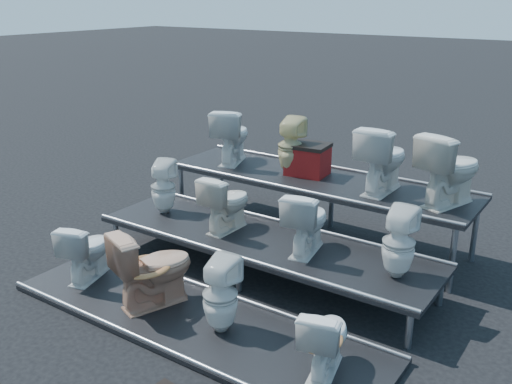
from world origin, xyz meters
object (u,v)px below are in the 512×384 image
Objects in this scene: toilet_6 at (307,221)px; toilet_8 at (232,135)px; toilet_0 at (87,250)px; toilet_9 at (291,146)px; toilet_10 at (383,158)px; toilet_3 at (325,338)px; toilet_11 at (450,169)px; toilet_4 at (163,187)px; toilet_7 at (399,243)px; toilet_1 at (153,267)px; red_crate at (308,161)px; toilet_2 at (220,295)px; toilet_5 at (226,202)px.

toilet_8 is at bearing -43.34° from toilet_6.
toilet_0 is 2.54m from toilet_6.
toilet_10 is (1.31, 0.00, 0.03)m from toilet_9.
toilet_0 is 3.07m from toilet_3.
toilet_11 is (0.82, 0.00, 0.01)m from toilet_10.
toilet_4 reaches higher than toilet_0.
toilet_7 is (3.20, 1.30, 0.42)m from toilet_0.
toilet_11 is (2.23, 2.60, 0.80)m from toilet_1.
toilet_4 is 0.82× the size of toilet_11.
toilet_1 is at bearing -102.36° from red_crate.
toilet_11 is (1.14, 1.30, 0.47)m from toilet_6.
toilet_10 is (1.41, 2.60, 0.80)m from toilet_1.
toilet_10 reaches higher than toilet_9.
toilet_8 is (-1.78, 2.60, 0.82)m from toilet_2.
toilet_11 is at bearing -110.04° from toilet_1.
toilet_10 is (0.32, 1.30, 0.46)m from toilet_6.
toilet_8 is 1.03× the size of toilet_9.
toilet_9 is at bearing 160.34° from toilet_8.
toilet_8 is at bearing 0.97° from toilet_10.
toilet_7 is 0.86× the size of toilet_11.
toilet_1 is 2.02m from toilet_3.
red_crate is at bearing -70.93° from toilet_6.
toilet_4 is 1.03m from toilet_5.
red_crate is (-0.78, 1.39, 0.23)m from toilet_6.
toilet_9 is (1.14, 1.30, 0.44)m from toilet_4.
toilet_2 is (1.93, 0.00, 0.03)m from toilet_0.
toilet_6 is at bearing 120.49° from toilet_9.
toilet_6 is 1.69m from toilet_9.
toilet_10 reaches higher than toilet_7.
red_crate is at bearing -154.42° from toilet_4.
toilet_5 is 1.63m from toilet_8.
toilet_10 is at bearing 18.69° from toilet_11.
red_crate is (-1.92, 0.09, -0.24)m from toilet_11.
toilet_1 is 1.10× the size of toilet_9.
toilet_3 is 0.76× the size of toilet_11.
toilet_9 is (-0.99, 1.30, 0.43)m from toilet_6.
toilet_7 is at bearing -108.01° from toilet_3.
red_crate is at bearing -82.98° from toilet_2.
toilet_3 is at bearing 119.67° from toilet_9.
toilet_0 is at bearing 66.88° from toilet_8.
toilet_5 is 2.64m from toilet_11.
red_crate is (1.21, 0.09, -0.21)m from toilet_8.
toilet_7 reaches higher than toilet_6.
toilet_2 is 3.05m from toilet_11.
toilet_8 is at bearing -109.81° from toilet_0.
toilet_8 reaches higher than toilet_7.
toilet_5 reaches higher than toilet_1.
toilet_1 is at bearing 28.92° from toilet_7.
toilet_11 is at bearing -157.93° from toilet_0.
toilet_2 is 3.25m from toilet_8.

